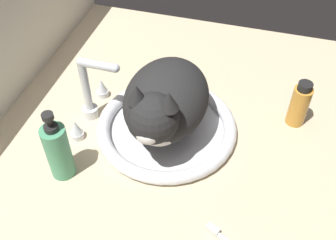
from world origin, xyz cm
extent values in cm
cube|color=#CCB793|center=(0.00, 0.00, 1.50)|extent=(110.52, 82.73, 3.00)
torus|color=white|center=(3.74, -0.35, 4.58)|extent=(33.88, 33.88, 3.16)
cylinder|color=white|center=(3.74, -0.35, 3.30)|extent=(29.13, 29.13, 0.60)
cylinder|color=silver|center=(3.74, 20.05, 4.31)|extent=(4.00, 4.00, 2.61)
cylinder|color=silver|center=(3.74, 20.05, 12.77)|extent=(2.00, 2.00, 14.31)
sphere|color=silver|center=(3.74, 20.05, 19.92)|extent=(2.20, 2.20, 2.20)
cylinder|color=silver|center=(3.74, 15.91, 19.92)|extent=(2.00, 8.27, 2.00)
sphere|color=silver|center=(3.74, 11.77, 19.92)|extent=(2.10, 2.10, 2.10)
cylinder|color=silver|center=(-4.09, 20.05, 3.80)|extent=(3.20, 3.20, 1.60)
cone|color=silver|center=(-4.09, 20.05, 6.49)|extent=(2.88, 2.88, 3.78)
cylinder|color=silver|center=(11.57, 20.05, 3.80)|extent=(3.20, 3.20, 1.60)
cone|color=silver|center=(11.57, 20.05, 6.49)|extent=(2.88, 2.88, 3.78)
ellipsoid|color=black|center=(3.74, -0.35, 13.70)|extent=(25.37, 19.46, 15.06)
sphere|color=black|center=(-6.23, -0.12, 17.21)|extent=(10.88, 10.88, 10.88)
cone|color=black|center=(-6.31, -3.38, 23.05)|extent=(4.13, 4.13, 4.08)
cone|color=black|center=(-6.16, 3.15, 23.05)|extent=(4.13, 4.13, 4.08)
ellipsoid|color=silver|center=(-10.31, -0.02, 16.12)|extent=(3.37, 4.64, 3.48)
ellipsoid|color=silver|center=(-4.99, -0.15, 12.94)|extent=(7.22, 10.55, 8.28)
cylinder|color=black|center=(17.56, -0.67, 7.76)|extent=(10.25, 3.43, 3.20)
cylinder|color=#4C9E70|center=(-14.45, 18.55, 9.83)|extent=(5.30, 5.30, 13.67)
cylinder|color=black|center=(-14.45, 18.55, 17.27)|extent=(2.92, 2.92, 1.20)
cylinder|color=black|center=(-14.45, 18.55, 18.88)|extent=(1.06, 1.06, 2.02)
cylinder|color=black|center=(-14.45, 18.55, 20.49)|extent=(2.39, 2.39, 1.20)
cylinder|color=gold|center=(15.78, -29.80, 8.32)|extent=(4.53, 4.53, 10.65)
cylinder|color=black|center=(15.78, -29.80, 14.55)|extent=(3.40, 3.40, 1.80)
cube|color=white|center=(-19.83, -16.29, 4.10)|extent=(2.12, 2.86, 1.20)
camera|label=1|loc=(-60.18, -18.76, 74.85)|focal=42.75mm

